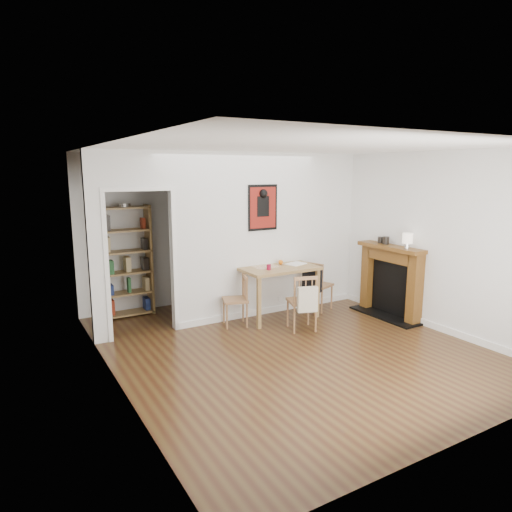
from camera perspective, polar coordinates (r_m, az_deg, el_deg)
ground at (r=6.29m, az=4.01°, el=-11.10°), size 5.20×5.20×0.00m
room_shell at (r=7.11m, az=-1.28°, el=2.34°), size 5.20×5.20×5.20m
dining_table at (r=7.24m, az=2.77°, el=-2.11°), size 1.22×0.77×0.83m
chair_left at (r=6.92m, az=-2.63°, el=-5.58°), size 0.49×0.49×0.78m
chair_right at (r=7.75m, az=7.78°, el=-3.59°), size 0.58×0.54×0.83m
chair_front at (r=6.76m, az=5.77°, el=-5.69°), size 0.53×0.56×0.84m
bookshelf at (r=7.58m, az=-15.77°, el=-0.73°), size 0.75×0.30×1.79m
fireplace at (r=7.64m, az=16.52°, el=-2.73°), size 0.45×1.25×1.16m
red_glass at (r=6.97m, az=1.60°, el=-1.39°), size 0.07×0.07×0.09m
orange_fruit at (r=7.38m, az=3.10°, el=-0.77°), size 0.08×0.08×0.08m
placemat at (r=7.21m, az=1.16°, el=-1.32°), size 0.41×0.31×0.00m
notebook at (r=7.41m, az=5.02°, el=-0.98°), size 0.36×0.31×0.02m
mantel_lamp at (r=7.22m, az=18.41°, el=2.01°), size 0.15×0.15×0.24m
ceramic_jar_a at (r=7.59m, az=15.93°, el=1.88°), size 0.10×0.10×0.12m
ceramic_jar_b at (r=7.69m, az=15.28°, el=1.95°), size 0.08×0.08×0.10m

